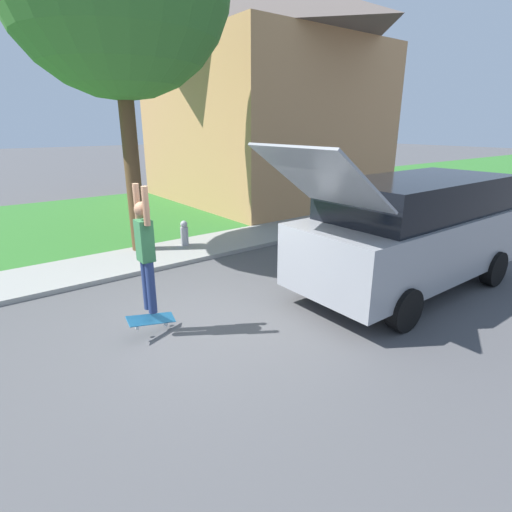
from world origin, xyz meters
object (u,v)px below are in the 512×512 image
at_px(skateboarder, 145,249).
at_px(fire_hydrant, 184,233).
at_px(skateboard, 151,320).
at_px(suv_parked, 412,230).

distance_m(skateboarder, fire_hydrant, 4.59).
distance_m(skateboard, fire_hydrant, 4.52).
xyz_separation_m(suv_parked, fire_hydrant, (-5.04, -2.26, -0.77)).
height_order(skateboarder, fire_hydrant, skateboarder).
bearing_deg(skateboarder, skateboard, -32.04).
relative_size(skateboarder, fire_hydrant, 2.94).
height_order(skateboard, fire_hydrant, fire_hydrant).
bearing_deg(skateboard, fire_hydrant, 146.03).
xyz_separation_m(suv_parked, skateboard, (-1.30, -4.78, -0.94)).
bearing_deg(skateboarder, suv_parked, 74.52).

